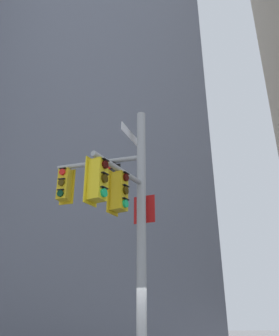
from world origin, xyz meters
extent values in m
cube|color=slate|center=(-0.47, 20.37, 26.54)|extent=(17.52, 17.52, 53.08)
cylinder|color=#9EA0A3|center=(0.00, 0.00, 3.84)|extent=(0.26, 0.26, 7.68)
cylinder|color=#9EA0A3|center=(-1.18, 0.71, 6.18)|extent=(2.43, 1.55, 0.14)
cylinder|color=#9EA0A3|center=(-0.80, -0.82, 5.34)|extent=(1.69, 1.74, 0.14)
cube|color=black|center=(-0.73, 0.66, 5.58)|extent=(0.43, 0.27, 1.14)
cube|color=black|center=(-0.82, 0.50, 5.58)|extent=(0.47, 0.47, 1.00)
cylinder|color=red|center=(-0.93, 0.33, 5.93)|extent=(0.20, 0.15, 0.20)
cube|color=black|center=(-0.93, 0.32, 6.05)|extent=(0.23, 0.18, 0.02)
cylinder|color=#3C2C06|center=(-0.93, 0.33, 5.58)|extent=(0.20, 0.15, 0.20)
cube|color=black|center=(-0.93, 0.32, 5.70)|extent=(0.23, 0.18, 0.02)
cylinder|color=#06311C|center=(-0.93, 0.33, 5.23)|extent=(0.20, 0.15, 0.20)
cube|color=black|center=(-0.93, 0.32, 5.35)|extent=(0.23, 0.18, 0.02)
cube|color=gold|center=(-2.02, 1.45, 5.58)|extent=(0.43, 0.27, 1.14)
cube|color=gold|center=(-2.12, 1.28, 5.58)|extent=(0.47, 0.47, 1.00)
cylinder|color=red|center=(-2.22, 1.11, 5.93)|extent=(0.20, 0.15, 0.20)
cube|color=black|center=(-2.23, 1.11, 6.05)|extent=(0.23, 0.18, 0.02)
cylinder|color=#3C2C06|center=(-2.22, 1.11, 5.58)|extent=(0.20, 0.15, 0.20)
cube|color=black|center=(-2.23, 1.11, 5.70)|extent=(0.23, 0.18, 0.02)
cylinder|color=#06311C|center=(-2.22, 1.11, 5.23)|extent=(0.20, 0.15, 0.20)
cube|color=black|center=(-2.23, 1.11, 5.35)|extent=(0.23, 0.18, 0.02)
cube|color=gold|center=(-0.93, -0.69, 4.74)|extent=(0.36, 0.37, 1.14)
cube|color=gold|center=(-0.80, -0.82, 4.74)|extent=(0.48, 0.48, 1.00)
cylinder|color=#360605|center=(-0.65, -0.96, 5.09)|extent=(0.18, 0.19, 0.20)
cube|color=black|center=(-0.65, -0.96, 5.21)|extent=(0.20, 0.21, 0.02)
cylinder|color=#3C2C06|center=(-0.65, -0.96, 4.74)|extent=(0.18, 0.19, 0.20)
cube|color=black|center=(-0.65, -0.96, 4.86)|extent=(0.20, 0.21, 0.02)
cylinder|color=#19C672|center=(-0.65, -0.96, 4.39)|extent=(0.18, 0.19, 0.20)
cube|color=black|center=(-0.65, -0.96, 4.51)|extent=(0.20, 0.21, 0.02)
cube|color=yellow|center=(-1.57, -1.34, 4.74)|extent=(0.36, 0.37, 1.14)
cube|color=yellow|center=(-1.43, -1.47, 4.74)|extent=(0.48, 0.48, 1.00)
cylinder|color=#360605|center=(-1.29, -1.61, 5.09)|extent=(0.18, 0.19, 0.20)
cube|color=black|center=(-1.29, -1.62, 5.21)|extent=(0.20, 0.21, 0.02)
cylinder|color=#3C2C06|center=(-1.29, -1.61, 4.74)|extent=(0.18, 0.19, 0.20)
cube|color=black|center=(-1.29, -1.62, 4.86)|extent=(0.20, 0.21, 0.02)
cylinder|color=#19C672|center=(-1.29, -1.61, 4.39)|extent=(0.18, 0.19, 0.20)
cube|color=black|center=(-1.29, -1.62, 4.51)|extent=(0.20, 0.21, 0.02)
cube|color=white|center=(-0.28, 0.21, 6.99)|extent=(0.81, 1.08, 0.28)
cube|color=#19479E|center=(-0.28, 0.21, 6.99)|extent=(0.78, 1.05, 0.24)
cube|color=red|center=(0.13, 0.18, 4.64)|extent=(0.52, 0.40, 0.80)
cube|color=white|center=(0.13, 0.18, 4.64)|extent=(0.49, 0.37, 0.76)
camera|label=1|loc=(-2.33, -8.98, 1.73)|focal=37.08mm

